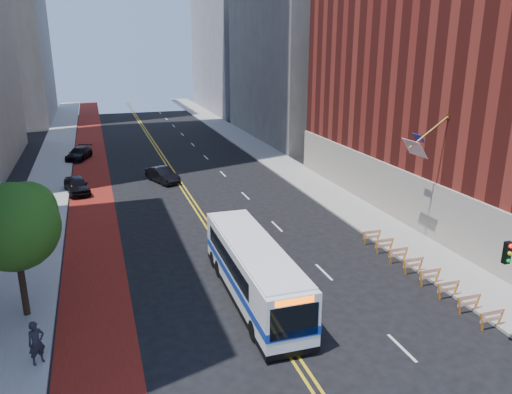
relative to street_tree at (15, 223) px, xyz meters
The scene contains 15 objects.
ground 13.68m from the street_tree, 28.25° to the right, with size 160.00×160.00×0.00m, color black.
sidewalk_left 24.45m from the street_tree, 91.81° to the left, with size 4.00×140.00×0.15m, color gray.
sidewalk_right 33.73m from the street_tree, 45.87° to the left, with size 4.00×140.00×0.15m, color gray.
bus_lane_paint 24.66m from the street_tree, 82.53° to the left, with size 3.60×140.00×0.01m, color #60110D.
center_line_inner 26.84m from the street_tree, 65.21° to the left, with size 0.14×140.00×0.01m, color gold.
center_line_outer 26.99m from the street_tree, 64.51° to the left, with size 0.14×140.00×0.01m, color gold.
lane_dashes 36.09m from the street_tree, 63.34° to the left, with size 0.14×98.20×0.01m.
brick_building 34.25m from the street_tree, 10.18° to the left, with size 18.73×36.00×22.00m.
construction_barriers 21.43m from the street_tree, ahead, with size 1.42×10.91×1.00m.
street_tree is the anchor object (origin of this frame).
transit_bus 11.73m from the street_tree, ahead, with size 2.59×11.39×3.12m.
car_a 21.84m from the street_tree, 84.80° to the left, with size 1.79×4.46×1.52m, color black.
car_b 25.09m from the street_tree, 66.81° to the left, with size 1.53×4.38×1.44m, color black.
car_c 35.74m from the street_tree, 86.86° to the left, with size 1.93×4.75×1.38m, color black.
pedestrian 5.90m from the street_tree, 79.24° to the right, with size 0.70×0.46×1.92m, color black.
Camera 1 is at (-7.27, -18.18, 13.01)m, focal length 35.00 mm.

